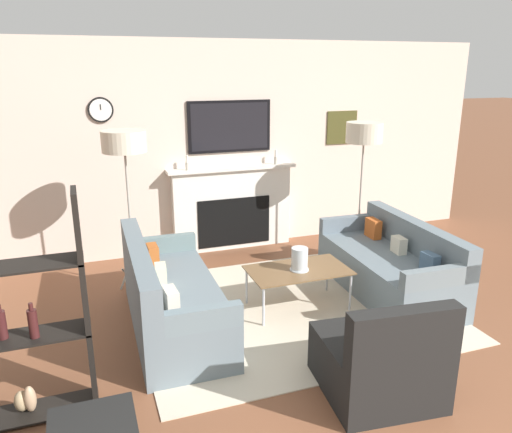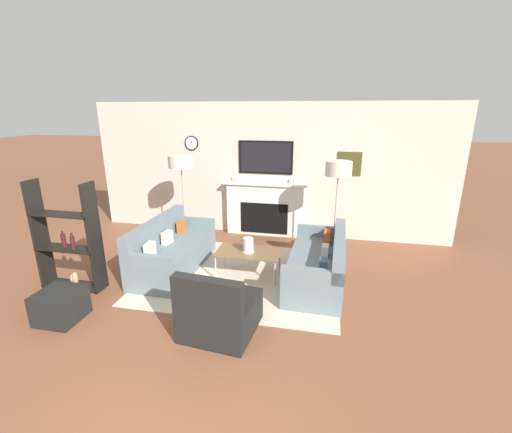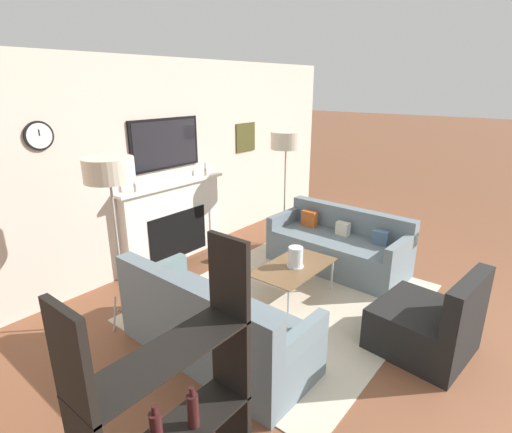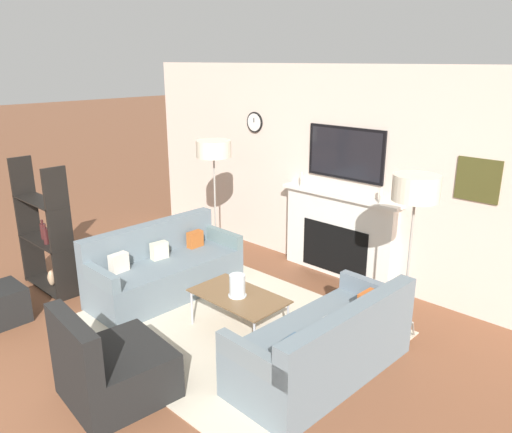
{
  "view_description": "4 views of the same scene",
  "coord_description": "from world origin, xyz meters",
  "views": [
    {
      "loc": [
        -1.86,
        -1.3,
        2.37
      ],
      "look_at": [
        -0.19,
        3.36,
        0.87
      ],
      "focal_mm": 35.0,
      "sensor_mm": 36.0,
      "label": 1
    },
    {
      "loc": [
        1.23,
        -1.91,
        2.54
      ],
      "look_at": [
        0.1,
        3.49,
        0.82
      ],
      "focal_mm": 24.0,
      "sensor_mm": 36.0,
      "label": 2
    },
    {
      "loc": [
        -3.36,
        0.68,
        2.38
      ],
      "look_at": [
        0.29,
        3.61,
        0.82
      ],
      "focal_mm": 28.0,
      "sensor_mm": 36.0,
      "label": 3
    },
    {
      "loc": [
        3.44,
        -0.36,
        2.75
      ],
      "look_at": [
        -0.29,
        3.58,
        1.04
      ],
      "focal_mm": 35.0,
      "sensor_mm": 36.0,
      "label": 4
    }
  ],
  "objects": [
    {
      "name": "area_rug",
      "position": [
        0.0,
        2.91,
        0.01
      ],
      "size": [
        3.01,
        2.53,
        0.01
      ],
      "color": "beige",
      "rests_on": "ground_plane"
    },
    {
      "name": "couch_right",
      "position": [
        1.19,
        2.91,
        0.29
      ],
      "size": [
        0.86,
        1.83,
        0.78
      ],
      "color": "slate",
      "rests_on": "ground_plane"
    },
    {
      "name": "armchair",
      "position": [
        0.09,
        1.42,
        0.27
      ],
      "size": [
        0.88,
        0.89,
        0.84
      ],
      "color": "black",
      "rests_on": "ground_plane"
    },
    {
      "name": "fireplace_wall",
      "position": [
        0.0,
        4.93,
        1.22
      ],
      "size": [
        7.4,
        0.28,
        2.7
      ],
      "color": "beige",
      "rests_on": "ground_plane"
    },
    {
      "name": "couch_left",
      "position": [
        -1.2,
        2.91,
        0.3
      ],
      "size": [
        0.8,
        1.87,
        0.84
      ],
      "color": "slate",
      "rests_on": "ground_plane"
    },
    {
      "name": "hurricane_candle",
      "position": [
        0.1,
        2.89,
        0.52
      ],
      "size": [
        0.19,
        0.19,
        0.23
      ],
      "color": "silver",
      "rests_on": "coffee_table"
    },
    {
      "name": "floor_lamp_right",
      "position": [
        1.41,
        3.96,
        1.58
      ],
      "size": [
        0.44,
        0.44,
        1.73
      ],
      "color": "#9E998E",
      "rests_on": "ground_plane"
    },
    {
      "name": "floor_lamp_left",
      "position": [
        -1.41,
        3.96,
        1.61
      ],
      "size": [
        0.46,
        0.46,
        1.75
      ],
      "color": "#9E998E",
      "rests_on": "ground_plane"
    },
    {
      "name": "coffee_table",
      "position": [
        0.1,
        2.91,
        0.39
      ],
      "size": [
        1.01,
        0.58,
        0.42
      ],
      "color": "brown",
      "rests_on": "ground_plane"
    },
    {
      "name": "shelf_unit",
      "position": [
        -2.37,
        2.03,
        0.71
      ],
      "size": [
        0.94,
        0.28,
        1.61
      ],
      "color": "black",
      "rests_on": "ground_plane"
    }
  ]
}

